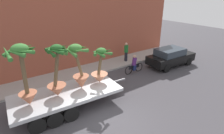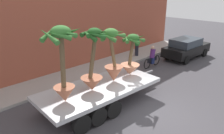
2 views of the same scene
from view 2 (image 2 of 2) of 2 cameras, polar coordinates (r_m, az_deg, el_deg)
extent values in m
plane|color=#423F44|center=(10.03, 11.42, -11.93)|extent=(60.00, 60.00, 0.00)
cube|color=#A39E99|center=(13.86, -9.82, -2.10)|extent=(24.00, 2.20, 0.15)
cube|color=#9E4C38|center=(14.39, -14.69, 12.54)|extent=(24.00, 1.20, 7.00)
cube|color=#B7BABF|center=(10.08, -3.25, -5.58)|extent=(5.94, 2.86, 0.18)
cylinder|color=black|center=(10.35, -15.60, -8.67)|extent=(0.81, 0.26, 0.80)
cylinder|color=black|center=(8.55, -8.05, -14.76)|extent=(0.81, 0.26, 0.80)
cylinder|color=black|center=(10.67, -11.69, -7.39)|extent=(0.81, 0.26, 0.80)
cylinder|color=black|center=(8.94, -3.63, -12.87)|extent=(0.81, 0.26, 0.80)
cylinder|color=black|center=(11.05, -8.05, -6.16)|extent=(0.81, 0.26, 0.80)
cylinder|color=black|center=(9.38, 0.34, -11.08)|extent=(0.81, 0.26, 0.80)
cube|color=slate|center=(12.36, 9.19, -1.55)|extent=(1.00, 0.15, 0.10)
cone|color=#B26647|center=(10.44, 0.47, -1.82)|extent=(0.90, 0.90, 0.75)
cylinder|color=brown|center=(9.98, 0.10, 4.40)|extent=(0.48, 0.16, 1.64)
ellipsoid|color=#428438|center=(9.72, -0.32, 8.96)|extent=(0.68, 0.68, 0.43)
cone|color=#428438|center=(10.06, 1.08, 9.04)|extent=(0.33, 0.87, 0.40)
cone|color=#428438|center=(10.08, -1.06, 9.04)|extent=(0.78, 0.50, 0.39)
cone|color=#428438|center=(9.71, -2.68, 8.50)|extent=(0.67, 0.76, 0.46)
cone|color=#428438|center=(9.35, -1.22, 8.02)|extent=(0.54, 0.86, 0.50)
cone|color=#428438|center=(9.52, 2.05, 8.42)|extent=(0.94, 0.44, 0.40)
cone|color=#B26647|center=(9.58, -5.35, -4.45)|extent=(0.97, 0.97, 0.61)
cylinder|color=brown|center=(9.19, -5.06, 3.06)|extent=(0.56, 0.18, 1.95)
ellipsoid|color=#235B23|center=(9.02, -4.69, 9.15)|extent=(0.59, 0.59, 0.37)
cone|color=#235B23|center=(9.28, -3.03, 9.16)|extent=(0.23, 0.75, 0.38)
cone|color=#235B23|center=(9.42, -4.50, 9.30)|extent=(0.72, 0.71, 0.39)
cone|color=#235B23|center=(9.27, -6.56, 9.15)|extent=(0.81, 0.34, 0.34)
cone|color=#235B23|center=(8.95, -6.70, 8.78)|extent=(0.46, 0.69, 0.30)
cone|color=#235B23|center=(8.76, -5.98, 8.17)|extent=(0.38, 0.75, 0.48)
cone|color=#235B23|center=(8.71, -3.93, 8.30)|extent=(0.75, 0.46, 0.43)
cone|color=#235B23|center=(8.94, -2.80, 8.63)|extent=(0.66, 0.50, 0.40)
cone|color=tan|center=(11.30, 4.76, -0.65)|extent=(1.00, 1.00, 0.55)
cylinder|color=brown|center=(11.06, 5.17, 4.16)|extent=(0.44, 0.17, 1.40)
ellipsoid|color=#387A33|center=(10.94, 5.56, 7.74)|extent=(0.60, 0.60, 0.37)
cone|color=#387A33|center=(11.31, 6.74, 7.67)|extent=(0.29, 0.87, 0.53)
cone|color=#387A33|center=(11.30, 4.63, 7.79)|extent=(0.82, 0.50, 0.46)
cone|color=#387A33|center=(10.92, 3.93, 7.41)|extent=(0.58, 0.62, 0.38)
cone|color=#387A33|center=(10.62, 5.60, 6.94)|extent=(0.63, 0.68, 0.44)
cone|color=#387A33|center=(10.81, 7.66, 7.18)|extent=(0.89, 0.46, 0.44)
cone|color=#B26647|center=(8.84, -12.36, -6.98)|extent=(0.85, 0.85, 0.64)
cylinder|color=brown|center=(8.32, -12.95, 1.71)|extent=(0.27, 0.19, 2.17)
ellipsoid|color=#387A33|center=(8.06, -13.42, 9.07)|extent=(0.74, 0.74, 0.46)
cone|color=#387A33|center=(8.39, -10.54, 9.22)|extent=(0.30, 1.06, 0.54)
cone|color=#387A33|center=(8.48, -13.15, 9.12)|extent=(0.80, 0.67, 0.49)
cone|color=#387A33|center=(8.36, -16.30, 8.65)|extent=(1.00, 0.60, 0.57)
cone|color=#387A33|center=(7.79, -16.37, 7.88)|extent=(0.29, 1.03, 0.55)
cone|color=#387A33|center=(7.70, -13.44, 8.08)|extent=(0.77, 0.60, 0.42)
cone|color=#387A33|center=(7.88, -10.90, 8.52)|extent=(0.81, 0.55, 0.44)
torus|color=black|center=(15.92, 11.66, 1.76)|extent=(0.74, 0.06, 0.74)
torus|color=black|center=(15.06, 9.30, 0.85)|extent=(0.74, 0.06, 0.74)
cube|color=black|center=(15.43, 10.56, 1.95)|extent=(1.04, 0.07, 0.28)
cylinder|color=#51236B|center=(15.30, 10.66, 3.55)|extent=(0.44, 0.34, 0.65)
sphere|color=tan|center=(15.19, 10.76, 5.07)|extent=(0.24, 0.24, 0.24)
cube|color=navy|center=(15.46, 10.54, 1.67)|extent=(0.28, 0.24, 0.44)
cube|color=black|center=(18.11, 19.08, 4.40)|extent=(4.44, 1.99, 0.70)
cube|color=#2D3842|center=(17.78, 18.96, 6.23)|extent=(2.47, 1.71, 0.56)
cylinder|color=black|center=(19.79, 18.90, 4.65)|extent=(0.65, 0.23, 0.64)
cylinder|color=black|center=(19.08, 23.25, 3.53)|extent=(0.65, 0.23, 0.64)
cylinder|color=black|center=(17.44, 14.26, 3.11)|extent=(0.65, 0.23, 0.64)
cylinder|color=black|center=(16.63, 19.02, 1.77)|extent=(0.65, 0.23, 0.64)
cylinder|color=black|center=(17.33, 6.53, 4.38)|extent=(0.28, 0.28, 0.85)
cylinder|color=#1E702D|center=(17.14, 6.63, 6.74)|extent=(0.36, 0.36, 0.62)
sphere|color=tan|center=(17.05, 6.69, 8.15)|extent=(0.24, 0.24, 0.24)
camera|label=1|loc=(3.58, 77.54, 18.35)|focal=28.83mm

